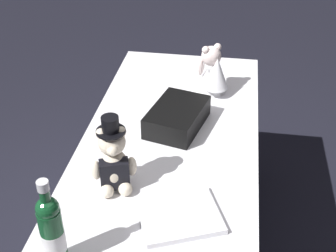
{
  "coord_description": "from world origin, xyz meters",
  "views": [
    {
      "loc": [
        -1.51,
        -0.24,
        1.92
      ],
      "look_at": [
        0.0,
        0.0,
        0.89
      ],
      "focal_mm": 49.7,
      "sensor_mm": 36.0,
      "label": 1
    }
  ],
  "objects_px": {
    "teddy_bear_bride": "(212,72)",
    "gift_case_black": "(177,117)",
    "champagne_bottle": "(52,231)",
    "guestbook": "(179,215)",
    "teddy_bear_groom": "(113,161)"
  },
  "relations": [
    {
      "from": "teddy_bear_bride",
      "to": "gift_case_black",
      "type": "distance_m",
      "value": 0.35
    },
    {
      "from": "guestbook",
      "to": "teddy_bear_groom",
      "type": "bearing_deg",
      "value": 40.7
    },
    {
      "from": "teddy_bear_bride",
      "to": "guestbook",
      "type": "height_order",
      "value": "teddy_bear_bride"
    },
    {
      "from": "teddy_bear_groom",
      "to": "gift_case_black",
      "type": "xyz_separation_m",
      "value": [
        0.42,
        -0.17,
        -0.07
      ]
    },
    {
      "from": "guestbook",
      "to": "champagne_bottle",
      "type": "bearing_deg",
      "value": 102.41
    },
    {
      "from": "champagne_bottle",
      "to": "guestbook",
      "type": "distance_m",
      "value": 0.43
    },
    {
      "from": "teddy_bear_bride",
      "to": "teddy_bear_groom",
      "type": "bearing_deg",
      "value": 158.55
    },
    {
      "from": "teddy_bear_bride",
      "to": "gift_case_black",
      "type": "xyz_separation_m",
      "value": [
        -0.32,
        0.12,
        -0.06
      ]
    },
    {
      "from": "teddy_bear_groom",
      "to": "champagne_bottle",
      "type": "xyz_separation_m",
      "value": [
        -0.36,
        0.09,
        0.02
      ]
    },
    {
      "from": "teddy_bear_bride",
      "to": "champagne_bottle",
      "type": "xyz_separation_m",
      "value": [
        -1.11,
        0.38,
        0.03
      ]
    },
    {
      "from": "teddy_bear_bride",
      "to": "guestbook",
      "type": "distance_m",
      "value": 0.87
    },
    {
      "from": "champagne_bottle",
      "to": "guestbook",
      "type": "relative_size",
      "value": 1.2
    },
    {
      "from": "teddy_bear_groom",
      "to": "gift_case_black",
      "type": "bearing_deg",
      "value": -21.91
    },
    {
      "from": "gift_case_black",
      "to": "guestbook",
      "type": "height_order",
      "value": "gift_case_black"
    },
    {
      "from": "champagne_bottle",
      "to": "teddy_bear_groom",
      "type": "bearing_deg",
      "value": -13.38
    }
  ]
}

